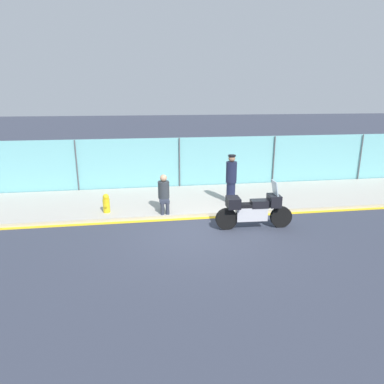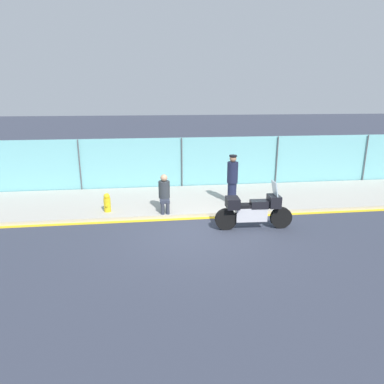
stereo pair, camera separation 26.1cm
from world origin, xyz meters
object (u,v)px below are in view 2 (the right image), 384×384
Objects in this scene: person_seated_on_curb at (164,191)px; fire_hydrant at (107,203)px; motorcycle at (253,210)px; officer_standing at (232,179)px.

person_seated_on_curb is 1.96× the size of fire_hydrant.
person_seated_on_curb is (-2.49, 1.59, 0.22)m from motorcycle.
motorcycle is 2.96m from person_seated_on_curb.
motorcycle reaches higher than person_seated_on_curb.
person_seated_on_curb reaches higher than fire_hydrant.
person_seated_on_curb is (-2.40, -0.61, -0.20)m from officer_standing.
person_seated_on_curb is at bearing -165.71° from officer_standing.
officer_standing is at bearing 95.09° from motorcycle.
officer_standing is 1.39× the size of person_seated_on_curb.
officer_standing reaches higher than person_seated_on_curb.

